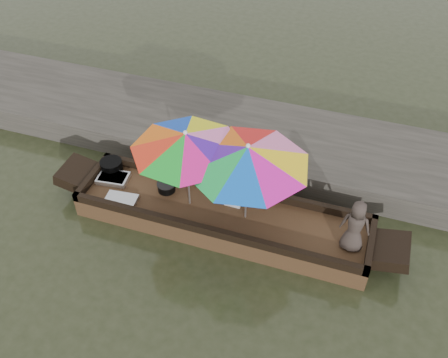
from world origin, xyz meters
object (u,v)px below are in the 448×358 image
(boat_hull, at_px, (222,218))
(vendor, at_px, (355,226))
(tray_crayfish, at_px, (113,178))
(umbrella_bow, at_px, (188,169))
(umbrella_stern, at_px, (247,183))
(tray_scallop, at_px, (121,201))
(cooking_pot, at_px, (111,166))
(charcoal_grill, at_px, (166,187))
(supply_bag, at_px, (234,197))

(boat_hull, bearing_deg, vendor, -2.31)
(tray_crayfish, xyz_separation_m, umbrella_bow, (1.52, -0.10, 0.73))
(umbrella_bow, relative_size, umbrella_stern, 0.91)
(tray_crayfish, distance_m, tray_scallop, 0.60)
(tray_scallop, distance_m, umbrella_bow, 1.41)
(cooking_pot, bearing_deg, tray_scallop, -52.33)
(boat_hull, relative_size, umbrella_stern, 2.57)
(charcoal_grill, height_order, umbrella_stern, umbrella_stern)
(cooking_pot, xyz_separation_m, tray_scallop, (0.53, -0.69, -0.08))
(tray_crayfish, xyz_separation_m, vendor, (4.27, -0.19, 0.44))
(tray_scallop, height_order, umbrella_stern, umbrella_stern)
(tray_scallop, bearing_deg, umbrella_bow, 17.26)
(boat_hull, height_order, charcoal_grill, charcoal_grill)
(supply_bag, bearing_deg, tray_scallop, -161.84)
(cooking_pot, height_order, tray_scallop, cooking_pot)
(boat_hull, height_order, umbrella_stern, umbrella_stern)
(tray_scallop, height_order, umbrella_bow, umbrella_bow)
(boat_hull, bearing_deg, umbrella_bow, 180.00)
(boat_hull, xyz_separation_m, umbrella_stern, (0.41, 0.00, 0.95))
(tray_crayfish, relative_size, umbrella_bow, 0.31)
(charcoal_grill, bearing_deg, umbrella_stern, -6.47)
(cooking_pot, distance_m, charcoal_grill, 1.18)
(cooking_pot, relative_size, vendor, 0.41)
(tray_crayfish, height_order, charcoal_grill, charcoal_grill)
(boat_hull, height_order, supply_bag, supply_bag)
(boat_hull, distance_m, cooking_pot, 2.30)
(supply_bag, distance_m, umbrella_bow, 1.00)
(supply_bag, bearing_deg, vendor, -9.53)
(tray_scallop, bearing_deg, tray_crayfish, 130.17)
(boat_hull, height_order, tray_scallop, tray_scallop)
(charcoal_grill, xyz_separation_m, vendor, (3.25, -0.26, 0.41))
(supply_bag, relative_size, vendor, 0.29)
(charcoal_grill, xyz_separation_m, umbrella_bow, (0.51, -0.17, 0.70))
(boat_hull, bearing_deg, tray_scallop, -168.41)
(cooking_pot, height_order, tray_crayfish, cooking_pot)
(charcoal_grill, bearing_deg, tray_crayfish, -176.12)
(cooking_pot, distance_m, tray_crayfish, 0.29)
(charcoal_grill, height_order, vendor, vendor)
(tray_crayfish, distance_m, umbrella_bow, 1.69)
(vendor, relative_size, umbrella_stern, 0.49)
(charcoal_grill, relative_size, vendor, 0.32)
(vendor, bearing_deg, umbrella_bow, 1.58)
(boat_hull, xyz_separation_m, charcoal_grill, (-1.09, 0.17, 0.25))
(tray_crayfish, height_order, tray_scallop, tray_crayfish)
(tray_crayfish, distance_m, supply_bag, 2.25)
(tray_crayfish, bearing_deg, vendor, -2.52)
(umbrella_stern, bearing_deg, tray_scallop, -170.58)
(cooking_pot, height_order, charcoal_grill, cooking_pot)
(tray_crayfish, bearing_deg, boat_hull, -2.74)
(supply_bag, xyz_separation_m, vendor, (2.03, -0.34, 0.35))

